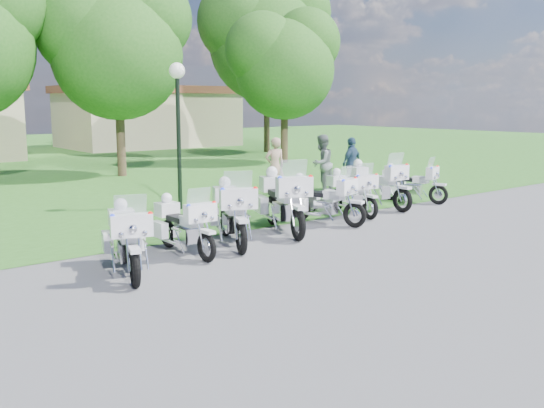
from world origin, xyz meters
TOP-DOWN VIEW (x-y plane):
  - ground at (0.00, 0.00)m, footprint 100.00×100.00m
  - motorcycle_0 at (-4.02, 1.43)m, footprint 1.17×2.18m
  - motorcycle_1 at (-2.53, 2.04)m, footprint 0.69×2.09m
  - motorcycle_2 at (-1.26, 2.18)m, footprint 1.42×2.31m
  - motorcycle_3 at (0.39, 2.48)m, footprint 1.45×2.51m
  - motorcycle_4 at (1.78, 2.59)m, footprint 1.09×2.17m
  - motorcycle_5 at (3.24, 3.04)m, footprint 0.96×2.14m
  - motorcycle_6 at (4.60, 3.34)m, footprint 0.84×2.44m
  - motorcycle_7 at (6.15, 3.34)m, footprint 1.12×2.01m
  - lamp_post at (-0.01, 6.56)m, footprint 0.44×0.44m
  - tree_2 at (2.04, 15.02)m, footprint 6.11×5.21m
  - tree_3 at (10.88, 15.20)m, footprint 5.74×4.90m
  - tree_4 at (14.23, 20.98)m, footprint 7.99×6.82m
  - building_east at (11.00, 30.00)m, footprint 11.44×7.28m
  - bystander_a at (3.77, 6.98)m, footprint 0.78×0.61m
  - bystander_b at (5.36, 6.46)m, footprint 1.10×0.96m
  - bystander_c at (6.73, 6.39)m, footprint 1.13×0.66m

SIDE VIEW (x-z plane):
  - ground at x=0.00m, z-range 0.00..0.00m
  - motorcycle_1 at x=-2.53m, z-range -0.11..1.29m
  - motorcycle_7 at x=6.15m, z-range -0.11..1.29m
  - motorcycle_5 at x=3.24m, z-range -0.12..1.33m
  - motorcycle_4 at x=1.78m, z-range -0.12..1.37m
  - motorcycle_0 at x=-4.02m, z-range -0.12..1.39m
  - motorcycle_6 at x=4.60m, z-range -0.13..1.50m
  - motorcycle_2 at x=-1.26m, z-range -0.14..1.52m
  - motorcycle_3 at x=0.39m, z-range -0.14..1.62m
  - bystander_c at x=6.73m, z-range 0.00..1.81m
  - bystander_a at x=3.77m, z-range 0.00..1.88m
  - bystander_b at x=5.36m, z-range 0.00..1.94m
  - building_east at x=11.00m, z-range 0.02..4.12m
  - lamp_post at x=-0.01m, z-range 1.05..5.13m
  - tree_3 at x=10.88m, z-range 1.24..8.89m
  - tree_2 at x=2.04m, z-range 1.32..9.46m
  - tree_4 at x=14.23m, z-range 1.73..12.38m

